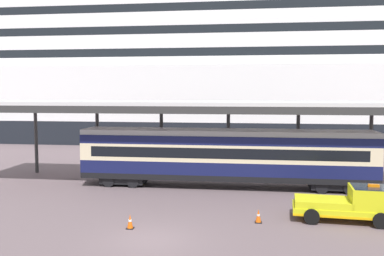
{
  "coord_description": "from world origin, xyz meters",
  "views": [
    {
      "loc": [
        4.46,
        -18.71,
        6.81
      ],
      "look_at": [
        0.84,
        7.92,
        4.5
      ],
      "focal_mm": 39.91,
      "sensor_mm": 36.0,
      "label": 1
    }
  ],
  "objects_px": {
    "service_truck": "(354,203)",
    "traffic_cone_mid": "(258,216)",
    "cruise_ship": "(103,71)",
    "train_carriage": "(226,155)",
    "traffic_cone_near": "(130,222)"
  },
  "relations": [
    {
      "from": "cruise_ship",
      "to": "traffic_cone_near",
      "type": "xyz_separation_m",
      "value": [
        16.78,
        -43.78,
        -9.59
      ]
    },
    {
      "from": "cruise_ship",
      "to": "service_truck",
      "type": "height_order",
      "value": "cruise_ship"
    },
    {
      "from": "cruise_ship",
      "to": "service_truck",
      "type": "xyz_separation_m",
      "value": [
        28.09,
        -41.02,
        -8.95
      ]
    },
    {
      "from": "cruise_ship",
      "to": "traffic_cone_near",
      "type": "distance_m",
      "value": 47.85
    },
    {
      "from": "train_carriage",
      "to": "traffic_cone_mid",
      "type": "height_order",
      "value": "train_carriage"
    },
    {
      "from": "train_carriage",
      "to": "traffic_cone_near",
      "type": "relative_size",
      "value": 28.48
    },
    {
      "from": "train_carriage",
      "to": "service_truck",
      "type": "relative_size",
      "value": 3.84
    },
    {
      "from": "cruise_ship",
      "to": "train_carriage",
      "type": "height_order",
      "value": "cruise_ship"
    },
    {
      "from": "traffic_cone_near",
      "to": "traffic_cone_mid",
      "type": "xyz_separation_m",
      "value": [
        6.34,
        1.85,
        -0.01
      ]
    },
    {
      "from": "service_truck",
      "to": "traffic_cone_near",
      "type": "xyz_separation_m",
      "value": [
        -11.31,
        -2.76,
        -0.64
      ]
    },
    {
      "from": "cruise_ship",
      "to": "train_carriage",
      "type": "relative_size",
      "value": 8.01
    },
    {
      "from": "traffic_cone_near",
      "to": "traffic_cone_mid",
      "type": "distance_m",
      "value": 6.61
    },
    {
      "from": "train_carriage",
      "to": "traffic_cone_mid",
      "type": "xyz_separation_m",
      "value": [
        2.16,
        -8.07,
        -1.95
      ]
    },
    {
      "from": "service_truck",
      "to": "traffic_cone_mid",
      "type": "xyz_separation_m",
      "value": [
        -4.96,
        -0.91,
        -0.64
      ]
    },
    {
      "from": "cruise_ship",
      "to": "traffic_cone_mid",
      "type": "distance_m",
      "value": 48.84
    }
  ]
}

